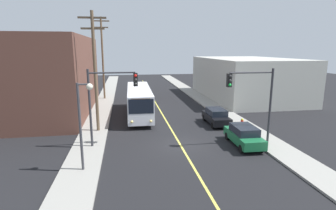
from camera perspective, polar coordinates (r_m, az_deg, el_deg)
name	(u,v)px	position (r m, az deg, el deg)	size (l,w,h in m)	color
ground_plane	(180,145)	(21.75, 2.66, -8.53)	(120.00, 120.00, 0.00)	black
sidewalk_left	(99,117)	(31.00, -14.53, -2.49)	(2.50, 90.00, 0.15)	gray
sidewalk_right	(222,112)	(32.93, 11.46, -1.49)	(2.50, 90.00, 0.15)	gray
lane_stripe_center	(158,106)	(35.99, -2.26, -0.23)	(0.16, 60.00, 0.01)	#D8CC4C
building_left_brick	(46,75)	(35.11, -24.61, 5.82)	(10.00, 19.59, 9.01)	brown
building_right_warehouse	(246,78)	(43.62, 16.33, 5.55)	(12.00, 19.41, 6.18)	#B2B2A8
city_bus	(139,100)	(30.82, -6.23, 1.07)	(2.81, 12.20, 3.20)	silver
parked_car_green	(244,135)	(22.19, 15.95, -6.28)	(1.92, 4.45, 1.62)	#196038
parked_car_black	(216,116)	(27.63, 10.29, -2.40)	(1.86, 4.42, 1.62)	black
utility_pole_near	(95,67)	(24.73, -15.41, 7.81)	(2.40, 0.28, 10.67)	brown
utility_pole_mid	(103,55)	(41.30, -13.85, 10.35)	(2.40, 0.28, 12.00)	brown
traffic_signal_left_corner	(110,93)	(20.71, -12.34, 2.50)	(3.75, 0.48, 6.00)	#2D2D33
traffic_signal_right_corner	(253,93)	(21.41, 17.74, 2.51)	(3.75, 0.48, 6.00)	#2D2D33
street_lamp_left	(83,114)	(16.90, -17.74, -1.85)	(0.98, 0.40, 5.50)	#38383D
fire_hydrant	(242,123)	(26.84, 15.58, -3.65)	(0.44, 0.26, 0.84)	red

